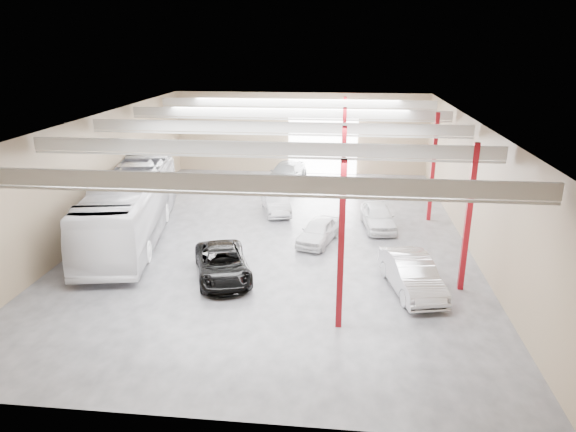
% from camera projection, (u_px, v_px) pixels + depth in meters
% --- Properties ---
extents(depot_shell, '(22.12, 32.12, 7.06)m').
position_uv_depth(depot_shell, '(280.00, 153.00, 29.80)').
color(depot_shell, '#424247').
rests_on(depot_shell, ground).
extents(coach_bus, '(5.79, 14.44, 3.92)m').
position_uv_depth(coach_bus, '(131.00, 207.00, 30.03)').
color(coach_bus, white).
rests_on(coach_bus, ground).
extents(black_sedan, '(4.07, 5.84, 1.48)m').
position_uv_depth(black_sedan, '(222.00, 264.00, 25.28)').
color(black_sedan, black).
rests_on(black_sedan, ground).
extents(car_row_a, '(2.78, 4.42, 1.40)m').
position_uv_depth(car_row_a, '(318.00, 231.00, 29.74)').
color(car_row_a, white).
rests_on(car_row_a, ground).
extents(car_row_b, '(2.71, 4.69, 1.46)m').
position_uv_depth(car_row_b, '(276.00, 202.00, 35.04)').
color(car_row_b, silver).
rests_on(car_row_b, ground).
extents(car_row_c, '(3.37, 6.21, 1.71)m').
position_uv_depth(car_row_c, '(286.00, 174.00, 42.07)').
color(car_row_c, slate).
rests_on(car_row_c, ground).
extents(car_right_near, '(2.88, 5.43, 1.70)m').
position_uv_depth(car_right_near, '(412.00, 274.00, 23.89)').
color(car_right_near, '#BABBC0').
rests_on(car_right_near, ground).
extents(car_right_far, '(2.32, 4.67, 1.53)m').
position_uv_depth(car_right_far, '(378.00, 216.00, 32.04)').
color(car_right_far, white).
rests_on(car_right_far, ground).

